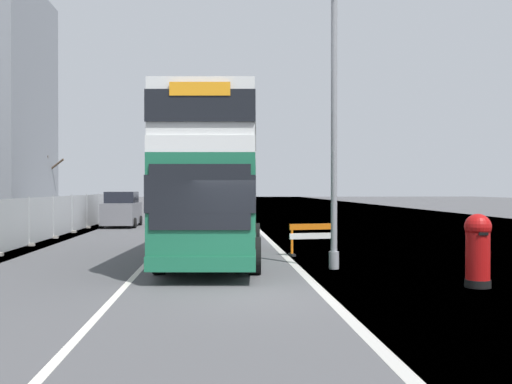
{
  "coord_description": "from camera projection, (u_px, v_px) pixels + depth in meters",
  "views": [
    {
      "loc": [
        -0.71,
        -12.34,
        2.32
      ],
      "look_at": [
        0.46,
        4.45,
        2.2
      ],
      "focal_mm": 40.09,
      "sensor_mm": 36.0,
      "label": 1
    }
  ],
  "objects": [
    {
      "name": "car_oncoming_near",
      "position": [
        122.0,
        210.0,
        34.14
      ],
      "size": [
        2.05,
        4.11,
        2.1
      ],
      "color": "slate",
      "rests_on": "ground"
    },
    {
      "name": "bare_tree_far_verge_mid",
      "position": [
        9.0,
        188.0,
        48.0
      ],
      "size": [
        2.41,
        3.33,
        4.69
      ],
      "color": "#4C3D2D",
      "rests_on": "ground"
    },
    {
      "name": "double_decker_bus",
      "position": [
        216.0,
        178.0,
        18.55
      ],
      "size": [
        3.38,
        10.69,
        4.94
      ],
      "color": "#196042",
      "rests_on": "ground"
    },
    {
      "name": "roadworks_barrier",
      "position": [
        313.0,
        236.0,
        19.62
      ],
      "size": [
        1.71,
        0.72,
        1.09
      ],
      "color": "orange",
      "rests_on": "ground"
    },
    {
      "name": "car_receding_mid",
      "position": [
        208.0,
        206.0,
        42.32
      ],
      "size": [
        2.1,
        4.36,
        2.13
      ],
      "color": "gray",
      "rests_on": "ground"
    },
    {
      "name": "construction_site_fence",
      "position": [
        72.0,
        214.0,
        29.58
      ],
      "size": [
        0.44,
        27.4,
        1.98
      ],
      "color": "#A8AAAD",
      "rests_on": "ground"
    },
    {
      "name": "bare_tree_far_verge_near",
      "position": [
        48.0,
        185.0,
        50.67
      ],
      "size": [
        3.32,
        2.85,
        5.18
      ],
      "color": "#4C3D2D",
      "rests_on": "ground"
    },
    {
      "name": "car_receding_far",
      "position": [
        215.0,
        202.0,
        49.44
      ],
      "size": [
        1.96,
        3.98,
        2.3
      ],
      "color": "slate",
      "rests_on": "ground"
    },
    {
      "name": "ground",
      "position": [
        272.0,
        295.0,
        12.56
      ],
      "size": [
        140.0,
        280.0,
        0.1
      ],
      "color": "#4C4C4F"
    },
    {
      "name": "red_pillar_postbox",
      "position": [
        478.0,
        247.0,
        13.31
      ],
      "size": [
        0.61,
        0.61,
        1.72
      ],
      "color": "black",
      "rests_on": "ground"
    },
    {
      "name": "lamppost_foreground",
      "position": [
        334.0,
        135.0,
        16.31
      ],
      "size": [
        0.29,
        0.7,
        8.15
      ],
      "color": "gray",
      "rests_on": "ground"
    }
  ]
}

